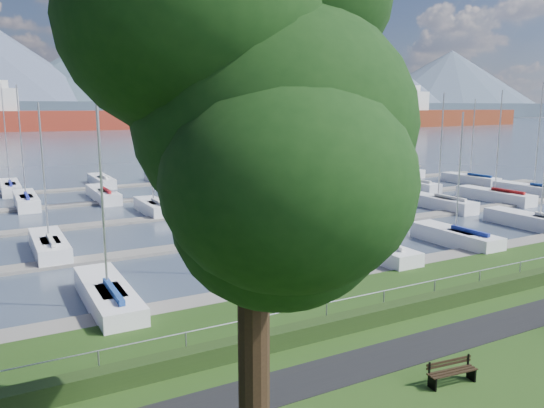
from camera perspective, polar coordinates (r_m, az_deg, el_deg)
path at (r=22.83m, az=18.84°, el=-13.48°), size 160.00×2.00×0.04m
water at (r=277.49m, az=-25.51°, el=7.45°), size 800.00×540.00×0.20m
hedge at (r=24.37m, az=14.33°, el=-10.82°), size 80.00×0.70×0.70m
fence at (r=24.36m, az=13.78°, el=-8.68°), size 80.00×0.04×0.04m
foothill at (r=347.25m, az=-26.29°, el=8.85°), size 900.00×80.00×12.00m
mountains at (r=423.81m, az=-26.20°, el=14.47°), size 1190.00×360.00×115.00m
docks at (r=46.60m, az=-8.26°, el=-1.16°), size 90.00×41.60×0.25m
bench_left at (r=19.29m, az=18.74°, el=-16.73°), size 1.84×0.63×0.85m
tree at (r=10.26m, az=-1.25°, el=11.37°), size 6.97×9.04×13.53m
crane at (r=48.17m, az=-5.29°, el=5.94°), size 5.13×13.30×22.35m
cargo_ship_mid at (r=233.84m, az=-19.83°, el=8.45°), size 98.51×18.99×21.50m
cargo_ship_east at (r=283.95m, az=17.86°, el=8.83°), size 89.28×27.01×21.50m
sailboat_fleet at (r=48.32m, az=-10.86°, el=5.93°), size 75.59×50.04×13.35m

